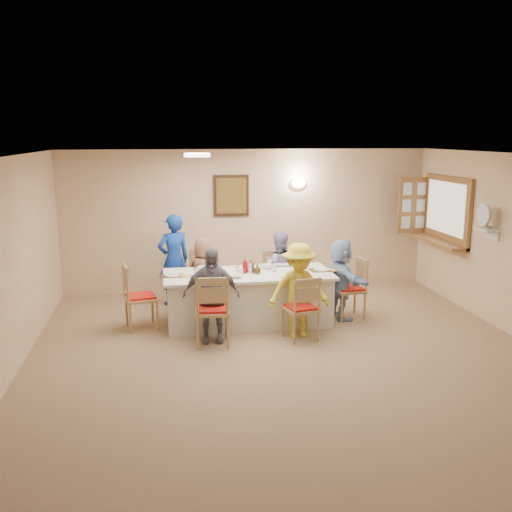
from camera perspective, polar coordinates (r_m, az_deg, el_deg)
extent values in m
plane|color=#947957|center=(7.15, 3.47, -10.54)|extent=(7.00, 7.00, 0.00)
plane|color=#D8AB82|center=(10.15, -0.82, 3.58)|extent=(6.50, 0.00, 6.50)
plane|color=#D8AB82|center=(3.61, 16.45, -12.87)|extent=(6.50, 0.00, 6.50)
plane|color=#D8AB82|center=(6.83, -24.03, -1.64)|extent=(0.00, 7.00, 7.00)
plane|color=white|center=(6.61, 3.75, 9.91)|extent=(7.00, 7.00, 0.00)
cube|color=#351F12|center=(10.03, -2.51, 6.06)|extent=(0.62, 0.04, 0.72)
cube|color=black|center=(10.00, -2.49, 6.04)|extent=(0.52, 0.02, 0.62)
ellipsoid|color=white|center=(10.19, 4.27, 7.26)|extent=(0.26, 0.09, 0.18)
cylinder|color=white|center=(7.95, -5.91, 10.01)|extent=(0.36, 0.36, 0.05)
cube|color=brown|center=(10.08, 18.57, 4.33)|extent=(0.06, 1.50, 1.15)
cube|color=brown|center=(10.11, 17.77, 1.38)|extent=(0.30, 1.50, 0.05)
cube|color=brown|center=(10.64, 15.43, 4.90)|extent=(0.55, 0.04, 1.00)
cube|color=white|center=(8.90, 22.09, 2.47)|extent=(0.22, 0.36, 0.03)
cube|color=silver|center=(8.44, -0.80, -4.22)|extent=(2.46, 1.04, 0.76)
imported|color=brown|center=(8.97, -5.25, -1.85)|extent=(0.65, 0.48, 1.19)
imported|color=#8E8DBF|center=(9.12, 2.29, -1.42)|extent=(0.69, 0.58, 1.24)
imported|color=slate|center=(7.65, -4.49, -3.89)|extent=(0.82, 0.45, 1.30)
imported|color=yellow|center=(7.83, 4.30, -3.44)|extent=(0.86, 0.52, 1.31)
imported|color=#95B7E4|center=(8.69, 8.50, -2.29)|extent=(1.24, 0.70, 1.22)
imported|color=#1540B0|center=(9.37, -8.22, -0.37)|extent=(0.79, 0.72, 1.50)
cube|color=#472B19|center=(7.87, -4.67, -2.58)|extent=(0.34, 0.25, 0.01)
cylinder|color=white|center=(7.86, -4.67, -2.51)|extent=(0.23, 0.23, 0.01)
cube|color=gold|center=(7.83, -3.33, -2.57)|extent=(0.14, 0.14, 0.01)
cube|color=#472B19|center=(8.05, 3.88, -2.23)|extent=(0.33, 0.24, 0.01)
cylinder|color=white|center=(8.05, 3.88, -2.16)|extent=(0.26, 0.26, 0.02)
cube|color=gold|center=(8.04, 5.21, -2.21)|extent=(0.14, 0.14, 0.01)
cube|color=#472B19|center=(8.68, -5.14, -1.19)|extent=(0.35, 0.26, 0.01)
cylinder|color=white|center=(8.68, -5.14, -1.13)|extent=(0.24, 0.24, 0.01)
cube|color=gold|center=(8.64, -3.92, -1.18)|extent=(0.14, 0.14, 0.01)
cube|color=#472B19|center=(8.84, 2.64, -0.91)|extent=(0.36, 0.27, 0.01)
cylinder|color=white|center=(8.84, 2.64, -0.85)|extent=(0.23, 0.23, 0.01)
cube|color=gold|center=(8.83, 3.85, -0.89)|extent=(0.14, 0.14, 0.01)
cube|color=#472B19|center=(8.25, -8.38, -1.97)|extent=(0.33, 0.24, 0.01)
cylinder|color=white|center=(8.25, -8.38, -1.91)|extent=(0.22, 0.22, 0.01)
cube|color=gold|center=(8.20, -7.12, -1.97)|extent=(0.13, 0.13, 0.01)
cube|color=#472B19|center=(8.57, 6.62, -1.40)|extent=(0.37, 0.28, 0.01)
cylinder|color=white|center=(8.57, 6.62, -1.33)|extent=(0.25, 0.25, 0.02)
cube|color=gold|center=(8.57, 7.87, -1.38)|extent=(0.13, 0.13, 0.01)
imported|color=white|center=(7.92, -6.11, -2.19)|extent=(0.13, 0.13, 0.09)
imported|color=white|center=(8.86, 1.37, -0.61)|extent=(0.13, 0.13, 0.08)
imported|color=white|center=(8.08, -2.16, -1.99)|extent=(0.27, 0.27, 0.05)
imported|color=white|center=(8.62, 1.05, -1.05)|extent=(0.26, 0.26, 0.06)
imported|color=#A20D13|center=(8.32, -1.11, -0.93)|extent=(0.12, 0.12, 0.23)
imported|color=#412B11|center=(8.36, -0.51, -1.01)|extent=(0.11, 0.11, 0.19)
imported|color=#412B11|center=(8.29, 0.13, -1.30)|extent=(0.15, 0.15, 0.14)
cylinder|color=silver|center=(8.35, -1.87, -1.30)|extent=(0.07, 0.07, 0.10)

